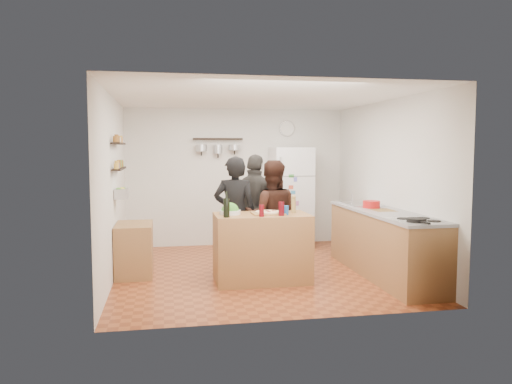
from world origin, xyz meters
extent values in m
plane|color=brown|center=(0.00, 0.00, 0.00)|extent=(4.20, 4.20, 0.00)
plane|color=white|center=(0.00, 0.00, 2.50)|extent=(4.20, 4.20, 0.00)
plane|color=silver|center=(0.00, 2.10, 1.25)|extent=(4.00, 0.00, 4.00)
plane|color=silver|center=(-2.00, 0.00, 1.25)|extent=(0.00, 4.20, 4.20)
plane|color=silver|center=(2.00, 0.00, 1.25)|extent=(0.00, 4.20, 4.20)
cube|color=#965D37|center=(-0.04, -0.54, 0.46)|extent=(1.25, 0.72, 0.91)
cube|color=olive|center=(0.04, -0.56, 0.92)|extent=(0.42, 0.34, 0.02)
cylinder|color=beige|center=(0.04, -0.56, 0.94)|extent=(0.34, 0.34, 0.02)
cylinder|color=silver|center=(-0.46, -0.49, 0.94)|extent=(0.28, 0.28, 0.06)
cylinder|color=black|center=(-0.54, -0.76, 1.03)|extent=(0.08, 0.08, 0.24)
cylinder|color=#58070E|center=(-0.09, -0.78, 0.99)|extent=(0.06, 0.06, 0.15)
cylinder|color=#4E060D|center=(0.18, -0.74, 1.00)|extent=(0.08, 0.08, 0.18)
cylinder|color=olive|center=(0.41, -0.49, 1.01)|extent=(0.06, 0.06, 0.19)
cylinder|color=#1A4E91|center=(0.26, -0.66, 0.97)|extent=(0.07, 0.07, 0.12)
imported|color=black|center=(-0.32, 0.02, 0.84)|extent=(0.68, 0.52, 1.67)
imported|color=black|center=(0.19, -0.06, 0.81)|extent=(0.86, 0.72, 1.61)
imported|color=#292724|center=(0.07, 0.50, 0.85)|extent=(1.06, 0.87, 1.69)
cube|color=#9E7042|center=(1.70, -0.55, 0.45)|extent=(0.63, 2.63, 0.90)
cube|color=white|center=(1.70, -1.50, 0.91)|extent=(0.60, 0.62, 0.02)
cylinder|color=black|center=(1.60, -1.64, 0.94)|extent=(0.23, 0.23, 0.04)
cube|color=silver|center=(1.70, 0.30, 0.92)|extent=(0.50, 0.80, 0.03)
cube|color=brown|center=(1.70, -0.50, 0.91)|extent=(0.30, 0.40, 0.02)
cylinder|color=red|center=(1.65, -0.22, 0.97)|extent=(0.25, 0.25, 0.10)
cube|color=white|center=(0.95, 1.75, 0.90)|extent=(0.70, 0.68, 1.80)
cylinder|color=silver|center=(0.95, 2.08, 2.15)|extent=(0.30, 0.03, 0.30)
cube|color=black|center=(-1.93, 0.20, 1.50)|extent=(0.12, 1.00, 0.02)
cube|color=black|center=(-1.93, 0.20, 1.85)|extent=(0.12, 1.00, 0.02)
cube|color=silver|center=(-1.90, 0.20, 1.15)|extent=(0.18, 0.35, 0.14)
cube|color=olive|center=(-1.74, 0.11, 0.36)|extent=(0.50, 0.80, 0.73)
cube|color=black|center=(-0.35, 2.00, 1.95)|extent=(0.90, 0.04, 0.04)
camera|label=1|loc=(-1.30, -7.00, 1.78)|focal=35.00mm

